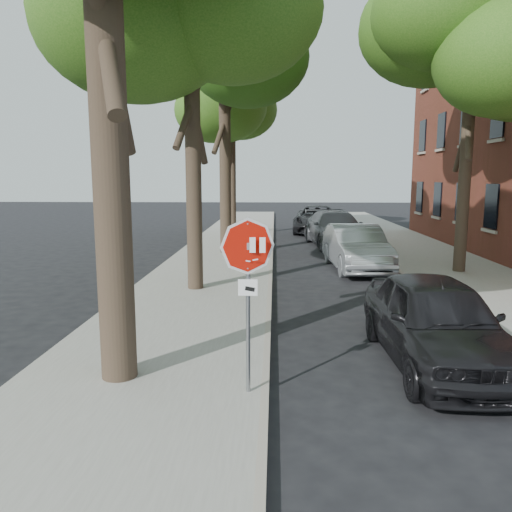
{
  "coord_description": "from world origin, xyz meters",
  "views": [
    {
      "loc": [
        -0.32,
        -7.05,
        3.29
      ],
      "look_at": [
        -0.61,
        0.78,
        2.05
      ],
      "focal_mm": 35.0,
      "sensor_mm": 36.0,
      "label": 1
    }
  ],
  "objects_px": {
    "tree_right": "(471,54)",
    "tree_mid_b": "(224,60)",
    "tree_far": "(232,105)",
    "car_b": "(356,247)",
    "tree_mid_a": "(190,15)",
    "stop_sign": "(248,272)",
    "car_c": "(335,229)",
    "car_a": "(436,321)",
    "car_d": "(317,219)"
  },
  "relations": [
    {
      "from": "tree_mid_a",
      "to": "car_c",
      "type": "height_order",
      "value": "tree_mid_a"
    },
    {
      "from": "stop_sign",
      "to": "car_c",
      "type": "xyz_separation_m",
      "value": [
        3.3,
        16.98,
        -1.11
      ]
    },
    {
      "from": "car_c",
      "to": "stop_sign",
      "type": "bearing_deg",
      "value": -107.33
    },
    {
      "from": "car_a",
      "to": "car_b",
      "type": "bearing_deg",
      "value": 87.94
    },
    {
      "from": "tree_mid_b",
      "to": "car_b",
      "type": "distance_m",
      "value": 9.39
    },
    {
      "from": "car_b",
      "to": "car_d",
      "type": "relative_size",
      "value": 0.85
    },
    {
      "from": "car_c",
      "to": "car_b",
      "type": "bearing_deg",
      "value": -96.33
    },
    {
      "from": "tree_mid_b",
      "to": "car_d",
      "type": "xyz_separation_m",
      "value": [
        4.65,
        8.9,
        -7.2
      ]
    },
    {
      "from": "tree_far",
      "to": "car_b",
      "type": "bearing_deg",
      "value": -62.76
    },
    {
      "from": "car_b",
      "to": "car_d",
      "type": "height_order",
      "value": "car_b"
    },
    {
      "from": "stop_sign",
      "to": "tree_mid_a",
      "type": "bearing_deg",
      "value": 105.07
    },
    {
      "from": "car_a",
      "to": "tree_mid_a",
      "type": "bearing_deg",
      "value": 131.19
    },
    {
      "from": "car_c",
      "to": "tree_right",
      "type": "bearing_deg",
      "value": -70.05
    },
    {
      "from": "tree_mid_a",
      "to": "car_c",
      "type": "bearing_deg",
      "value": 62.03
    },
    {
      "from": "tree_mid_a",
      "to": "tree_far",
      "type": "relative_size",
      "value": 1.06
    },
    {
      "from": "tree_far",
      "to": "car_d",
      "type": "relative_size",
      "value": 1.62
    },
    {
      "from": "tree_mid_a",
      "to": "tree_mid_b",
      "type": "bearing_deg",
      "value": 88.37
    },
    {
      "from": "car_a",
      "to": "car_b",
      "type": "distance_m",
      "value": 9.22
    },
    {
      "from": "tree_mid_a",
      "to": "car_a",
      "type": "bearing_deg",
      "value": -47.15
    },
    {
      "from": "tree_mid_a",
      "to": "car_a",
      "type": "distance_m",
      "value": 10.2
    },
    {
      "from": "stop_sign",
      "to": "tree_mid_a",
      "type": "relative_size",
      "value": 0.27
    },
    {
      "from": "tree_mid_a",
      "to": "tree_far",
      "type": "xyz_separation_m",
      "value": [
        -0.1,
        13.99,
        -0.39
      ]
    },
    {
      "from": "tree_mid_b",
      "to": "car_d",
      "type": "distance_m",
      "value": 12.35
    },
    {
      "from": "tree_mid_b",
      "to": "tree_right",
      "type": "height_order",
      "value": "tree_mid_b"
    },
    {
      "from": "tree_right",
      "to": "car_d",
      "type": "distance_m",
      "value": 14.9
    },
    {
      "from": "car_c",
      "to": "car_d",
      "type": "xyz_separation_m",
      "value": [
        -0.37,
        6.07,
        -0.04
      ]
    },
    {
      "from": "tree_mid_b",
      "to": "tree_right",
      "type": "distance_m",
      "value": 9.34
    },
    {
      "from": "car_b",
      "to": "car_a",
      "type": "bearing_deg",
      "value": -93.93
    },
    {
      "from": "car_a",
      "to": "car_d",
      "type": "distance_m",
      "value": 21.47
    },
    {
      "from": "tree_right",
      "to": "tree_mid_b",
      "type": "bearing_deg",
      "value": 154.48
    },
    {
      "from": "tree_mid_a",
      "to": "car_d",
      "type": "relative_size",
      "value": 1.71
    },
    {
      "from": "tree_right",
      "to": "car_d",
      "type": "xyz_separation_m",
      "value": [
        -3.75,
        12.91,
        -6.41
      ]
    },
    {
      "from": "stop_sign",
      "to": "tree_far",
      "type": "relative_size",
      "value": 0.28
    },
    {
      "from": "car_c",
      "to": "tree_far",
      "type": "bearing_deg",
      "value": 135.66
    },
    {
      "from": "car_c",
      "to": "car_d",
      "type": "distance_m",
      "value": 6.08
    },
    {
      "from": "tree_right",
      "to": "car_b",
      "type": "relative_size",
      "value": 1.92
    },
    {
      "from": "tree_mid_a",
      "to": "car_b",
      "type": "xyz_separation_m",
      "value": [
        5.22,
        3.66,
        -6.8
      ]
    },
    {
      "from": "car_a",
      "to": "car_d",
      "type": "height_order",
      "value": "car_d"
    },
    {
      "from": "tree_mid_a",
      "to": "car_d",
      "type": "height_order",
      "value": "tree_mid_a"
    },
    {
      "from": "tree_mid_b",
      "to": "tree_mid_a",
      "type": "bearing_deg",
      "value": -91.63
    },
    {
      "from": "tree_mid_b",
      "to": "tree_right",
      "type": "bearing_deg",
      "value": -25.52
    },
    {
      "from": "tree_mid_a",
      "to": "car_a",
      "type": "relative_size",
      "value": 2.13
    },
    {
      "from": "tree_far",
      "to": "car_b",
      "type": "distance_m",
      "value": 13.28
    },
    {
      "from": "tree_right",
      "to": "car_c",
      "type": "distance_m",
      "value": 9.94
    },
    {
      "from": "car_c",
      "to": "tree_mid_b",
      "type": "bearing_deg",
      "value": -156.95
    },
    {
      "from": "tree_far",
      "to": "car_b",
      "type": "xyz_separation_m",
      "value": [
        5.32,
        -10.34,
        -6.41
      ]
    },
    {
      "from": "tree_mid_a",
      "to": "tree_right",
      "type": "relative_size",
      "value": 1.06
    },
    {
      "from": "car_a",
      "to": "tree_mid_b",
      "type": "bearing_deg",
      "value": 109.88
    },
    {
      "from": "stop_sign",
      "to": "tree_mid_a",
      "type": "distance_m",
      "value": 9.31
    },
    {
      "from": "stop_sign",
      "to": "car_a",
      "type": "xyz_separation_m",
      "value": [
        3.24,
        1.58,
        -1.16
      ]
    }
  ]
}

